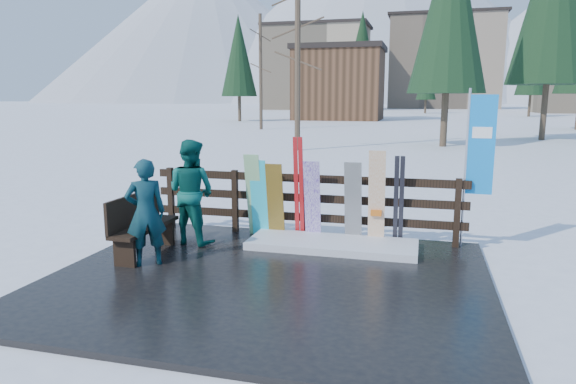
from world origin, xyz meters
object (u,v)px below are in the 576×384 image
(snowboard_0, at_px, (259,198))
(snowboard_4, at_px, (353,203))
(snowboard_2, at_px, (275,201))
(snowboard_1, at_px, (254,195))
(snowboard_5, at_px, (377,198))
(person_front, at_px, (146,213))
(person_back, at_px, (191,192))
(bench, at_px, (141,223))
(snowboard_3, at_px, (312,201))
(rental_flag, at_px, (477,151))

(snowboard_0, xyz_separation_m, snowboard_4, (1.67, 0.00, 0.01))
(snowboard_0, distance_m, snowboard_2, 0.30)
(snowboard_1, relative_size, snowboard_4, 1.06)
(snowboard_2, bearing_deg, snowboard_5, 0.00)
(snowboard_5, distance_m, person_front, 3.71)
(snowboard_1, relative_size, person_back, 0.85)
(bench, distance_m, snowboard_1, 2.05)
(snowboard_5, bearing_deg, snowboard_0, -180.00)
(snowboard_0, height_order, snowboard_3, snowboard_3)
(bench, relative_size, person_back, 0.85)
(snowboard_5, height_order, person_back, person_back)
(snowboard_1, bearing_deg, snowboard_5, 0.00)
(bench, distance_m, snowboard_4, 3.48)
(snowboard_4, bearing_deg, snowboard_1, -180.00)
(rental_flag, relative_size, person_front, 1.64)
(bench, bearing_deg, snowboard_0, 45.74)
(snowboard_4, bearing_deg, snowboard_5, 0.00)
(snowboard_1, relative_size, person_front, 0.95)
(bench, relative_size, snowboard_5, 0.93)
(person_front, xyz_separation_m, person_back, (0.13, 1.26, 0.09))
(snowboard_1, height_order, person_front, person_front)
(bench, distance_m, snowboard_0, 2.11)
(snowboard_3, xyz_separation_m, snowboard_4, (0.70, 0.00, 0.00))
(snowboard_1, distance_m, snowboard_4, 1.76)
(snowboard_4, height_order, person_back, person_back)
(snowboard_2, xyz_separation_m, rental_flag, (3.32, 0.27, 0.94))
(snowboard_2, bearing_deg, person_front, -126.20)
(snowboard_2, relative_size, rental_flag, 0.52)
(bench, height_order, snowboard_1, snowboard_1)
(snowboard_0, xyz_separation_m, person_front, (-1.12, -1.93, 0.10))
(snowboard_0, relative_size, snowboard_1, 0.93)
(bench, xyz_separation_m, snowboard_5, (3.52, 1.50, 0.29))
(snowboard_3, height_order, snowboard_4, snowboard_4)
(snowboard_4, bearing_deg, bench, -154.34)
(snowboard_1, height_order, snowboard_4, snowboard_1)
(snowboard_0, bearing_deg, bench, -134.26)
(bench, relative_size, snowboard_0, 1.07)
(rental_flag, bearing_deg, snowboard_3, -174.19)
(bench, height_order, snowboard_3, snowboard_3)
(snowboard_3, bearing_deg, snowboard_5, 0.00)
(rental_flag, xyz_separation_m, person_front, (-4.73, -2.20, -0.81))
(snowboard_3, bearing_deg, person_back, -161.13)
(snowboard_2, bearing_deg, bench, -139.52)
(snowboard_0, xyz_separation_m, snowboard_2, (0.30, 0.00, -0.03))
(snowboard_2, xyz_separation_m, snowboard_3, (0.67, 0.00, 0.03))
(snowboard_5, bearing_deg, snowboard_2, -180.00)
(snowboard_1, xyz_separation_m, snowboard_3, (1.06, 0.00, -0.04))
(person_front, bearing_deg, snowboard_5, 175.18)
(snowboard_0, height_order, person_back, person_back)
(bench, relative_size, snowboard_4, 1.05)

